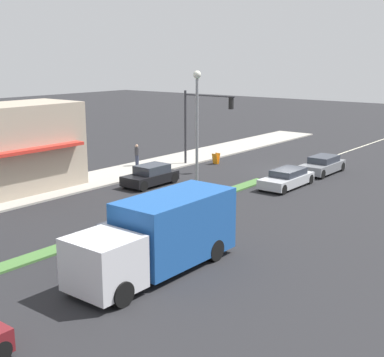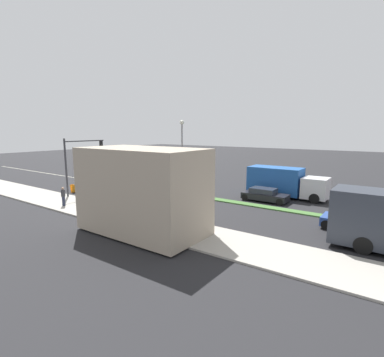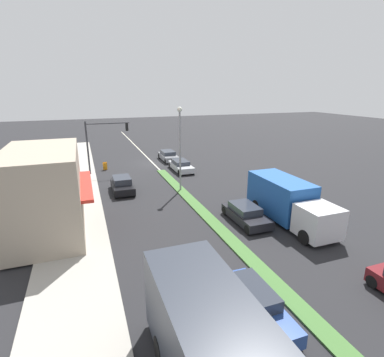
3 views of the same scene
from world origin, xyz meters
The scene contains 15 objects.
ground_plane centered at (0.00, 18.00, 0.00)m, with size 160.00×160.00×0.00m, color #232326.
sidewalk_right centered at (9.00, 18.50, 0.06)m, with size 4.00×73.00×0.12m, color #A8A399.
median_strip centered at (0.00, 27.00, 0.05)m, with size 0.90×46.00×0.10m, color #477538.
lane_marking_center centered at (0.00, 0.00, 0.00)m, with size 0.16×60.00×0.01m, color beige.
building_corner_store centered at (10.47, 16.12, 2.77)m, with size 4.94×8.05×5.31m.
traffic_signal_main centered at (6.12, 2.97, 3.90)m, with size 4.59×0.34×5.60m.
street_lamp centered at (0.00, 11.24, 4.78)m, with size 0.44×0.44×7.37m.
pedestrian centered at (9.83, 6.01, 0.97)m, with size 0.34×0.34×1.62m.
warning_aframe_sign centered at (5.85, 1.29, 0.43)m, with size 0.45×0.53×0.84m.
delivery_truck centered at (-5.00, 19.96, 1.47)m, with size 2.44×7.50×2.87m.
suv_grey centered at (-2.20, -0.66, 0.61)m, with size 1.78×4.20×1.25m.
coupe_blue centered at (2.20, 27.22, 0.63)m, with size 1.89×4.31×1.30m.
sedan_dark centered at (-2.20, 19.14, 0.59)m, with size 1.81×4.12×1.21m.
sedan_silver centered at (-2.20, 4.64, 0.57)m, with size 1.77×4.45×1.17m.
suv_black centered at (5.00, 9.72, 0.64)m, with size 1.76×3.86×1.34m.
Camera 2 is at (23.68, 29.38, 6.55)m, focal length 28.00 mm.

